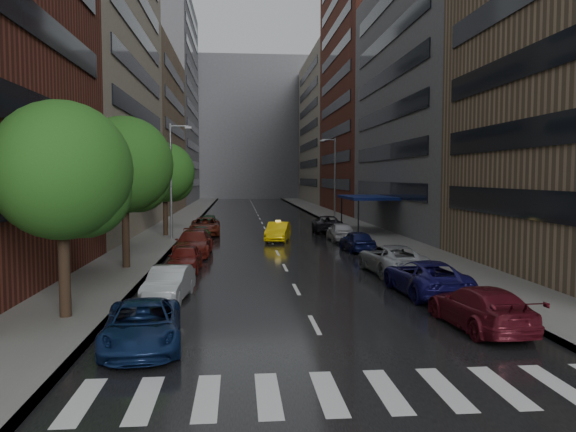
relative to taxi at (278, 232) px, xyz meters
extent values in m
plane|color=gray|center=(-0.53, -28.81, -0.74)|extent=(220.00, 220.00, 0.00)
cube|color=black|center=(-0.53, 21.19, -0.74)|extent=(14.00, 140.00, 0.01)
cube|color=gray|center=(-9.53, 21.19, -0.67)|extent=(4.00, 140.00, 0.15)
cube|color=gray|center=(8.47, 21.19, -0.67)|extent=(4.00, 140.00, 0.15)
cube|color=silver|center=(-6.63, -30.81, -0.73)|extent=(0.55, 2.80, 0.01)
cube|color=silver|center=(-5.23, -30.81, -0.73)|extent=(0.55, 2.80, 0.01)
cube|color=silver|center=(-3.83, -30.81, -0.73)|extent=(0.55, 2.80, 0.01)
cube|color=silver|center=(-2.43, -30.81, -0.73)|extent=(0.55, 2.80, 0.01)
cube|color=silver|center=(-1.03, -30.81, -0.73)|extent=(0.55, 2.80, 0.01)
cube|color=silver|center=(0.37, -30.81, -0.73)|extent=(0.55, 2.80, 0.01)
cube|color=silver|center=(1.77, -30.81, -0.73)|extent=(0.55, 2.80, 0.01)
cube|color=silver|center=(3.17, -30.81, -0.73)|extent=(0.55, 2.80, 0.01)
cube|color=silver|center=(4.57, -30.81, -0.73)|extent=(0.55, 2.80, 0.01)
cube|color=gray|center=(-15.53, 7.19, 16.26)|extent=(8.00, 28.00, 34.00)
cube|color=#937A5B|center=(-15.53, 35.19, 10.26)|extent=(8.00, 28.00, 22.00)
cube|color=slate|center=(-15.53, 65.19, 18.26)|extent=(8.00, 32.00, 38.00)
cube|color=slate|center=(14.47, 7.19, 11.26)|extent=(8.00, 28.00, 24.00)
cube|color=maroon|center=(14.47, 35.19, 17.26)|extent=(8.00, 28.00, 36.00)
cube|color=gray|center=(14.47, 65.19, 13.26)|extent=(8.00, 32.00, 28.00)
cube|color=slate|center=(-0.53, 89.19, 15.26)|extent=(40.00, 14.00, 32.00)
cylinder|color=#382619|center=(-9.13, -23.48, 1.36)|extent=(0.40, 0.40, 4.20)
sphere|color=#1E5116|center=(-9.13, -23.48, 4.51)|extent=(4.80, 4.80, 4.80)
cylinder|color=#382619|center=(-9.13, -12.75, 1.52)|extent=(0.40, 0.40, 4.53)
sphere|color=#1E5116|center=(-9.13, -12.75, 4.92)|extent=(5.18, 5.18, 5.18)
cylinder|color=#382619|center=(-9.13, 3.82, 1.41)|extent=(0.40, 0.40, 4.31)
sphere|color=#1E5116|center=(-9.13, 3.82, 4.64)|extent=(4.92, 4.92, 4.92)
imported|color=yellow|center=(0.00, 0.00, 0.00)|extent=(2.44, 4.73, 1.48)
imported|color=#10224C|center=(-5.93, -26.85, -0.08)|extent=(2.70, 5.01, 1.33)
imported|color=#A1A6AA|center=(-5.93, -20.45, -0.06)|extent=(1.87, 4.28, 1.37)
imported|color=maroon|center=(-5.93, -13.46, -0.04)|extent=(1.72, 4.13, 1.40)
imported|color=#5C1812|center=(-5.93, -7.48, 0.05)|extent=(2.36, 5.52, 1.59)
imported|color=#1F3F1C|center=(-5.93, -1.07, -0.07)|extent=(1.83, 4.05, 1.35)
imported|color=#5A1F12|center=(-5.93, 4.97, 0.02)|extent=(2.72, 5.56, 1.52)
imported|color=#17331C|center=(-5.93, 10.61, -0.02)|extent=(1.92, 4.31, 1.44)
imported|color=#59111C|center=(4.87, -25.77, -0.02)|extent=(2.33, 5.07, 1.44)
imported|color=#120F49|center=(4.87, -20.31, 0.00)|extent=(2.73, 5.45, 1.48)
imported|color=gray|center=(4.87, -15.05, 0.01)|extent=(2.88, 5.57, 1.50)
imported|color=#0D133F|center=(4.87, -6.47, -0.04)|extent=(1.96, 4.26, 1.41)
imported|color=#AEAEB4|center=(4.87, -0.39, 0.01)|extent=(1.84, 4.45, 1.51)
imported|color=black|center=(4.87, 6.30, 0.02)|extent=(2.91, 5.65, 1.52)
cylinder|color=gray|center=(-8.33, 1.19, 3.91)|extent=(0.18, 0.18, 9.00)
cube|color=gray|center=(-6.93, 1.19, 8.11)|extent=(0.50, 0.22, 0.16)
cylinder|color=gray|center=(7.27, 16.19, 3.91)|extent=(0.18, 0.18, 9.00)
cube|color=gray|center=(5.87, 16.19, 8.11)|extent=(0.50, 0.22, 0.16)
cube|color=navy|center=(8.47, 6.19, 2.41)|extent=(4.00, 8.00, 0.25)
cylinder|color=black|center=(6.87, 2.39, 0.91)|extent=(0.12, 0.12, 3.00)
cylinder|color=black|center=(6.87, 9.99, 0.91)|extent=(0.12, 0.12, 3.00)
camera|label=1|loc=(-3.09, -43.41, 4.30)|focal=35.00mm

